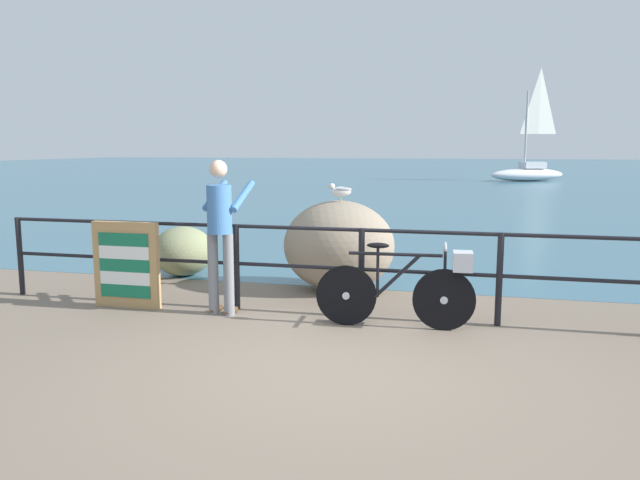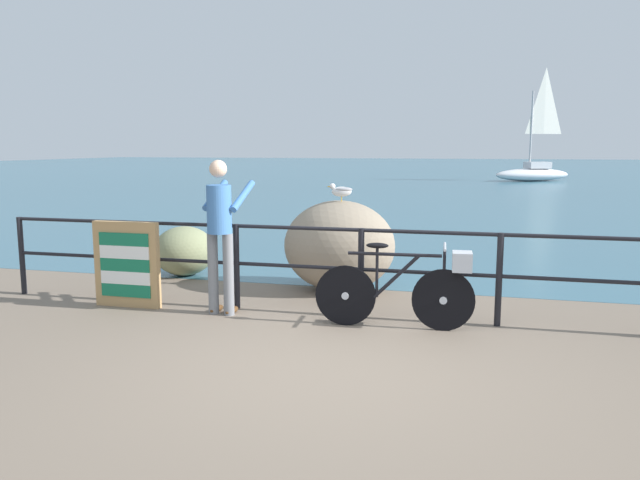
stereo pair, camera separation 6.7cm
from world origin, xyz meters
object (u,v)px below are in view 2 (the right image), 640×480
object	(u,v)px
breakwater_boulder_main	(339,246)
breakwater_boulder_left	(184,251)
sailboat	(534,168)
folded_deckchair_stack	(127,264)
bicycle	(408,286)
seagull	(341,191)
person_at_railing	(221,229)

from	to	relation	value
breakwater_boulder_main	breakwater_boulder_left	distance (m)	2.52
sailboat	folded_deckchair_stack	bearing A→B (deg)	48.85
folded_deckchair_stack	sailboat	bearing A→B (deg)	76.65
bicycle	seagull	world-z (taller)	seagull
bicycle	person_at_railing	bearing A→B (deg)	175.30
bicycle	breakwater_boulder_left	world-z (taller)	bicycle
breakwater_boulder_main	breakwater_boulder_left	world-z (taller)	breakwater_boulder_main
folded_deckchair_stack	breakwater_boulder_main	bearing A→B (deg)	32.52
folded_deckchair_stack	breakwater_boulder_left	distance (m)	1.88
person_at_railing	sailboat	distance (m)	30.34
seagull	breakwater_boulder_main	bearing A→B (deg)	-75.09
person_at_railing	breakwater_boulder_left	bearing A→B (deg)	42.94
folded_deckchair_stack	breakwater_boulder_left	size ratio (longest dim) A/B	1.12
bicycle	folded_deckchair_stack	distance (m)	3.39
breakwater_boulder_left	person_at_railing	bearing A→B (deg)	-53.12
bicycle	folded_deckchair_stack	bearing A→B (deg)	175.50
breakwater_boulder_main	sailboat	xyz separation A→B (m)	(4.76, 28.29, 0.10)
seagull	sailboat	bearing A→B (deg)	-110.06
breakwater_boulder_left	bicycle	bearing A→B (deg)	-28.72
breakwater_boulder_left	sailboat	xyz separation A→B (m)	(7.24, 27.88, 0.34)
bicycle	breakwater_boulder_main	distance (m)	1.90
bicycle	seagull	bearing A→B (deg)	122.59
person_at_railing	breakwater_boulder_main	distance (m)	1.87
folded_deckchair_stack	seagull	bearing A→B (deg)	30.39
seagull	person_at_railing	bearing A→B (deg)	41.10
bicycle	folded_deckchair_stack	world-z (taller)	folded_deckchair_stack
person_at_railing	folded_deckchair_stack	bearing A→B (deg)	94.91
bicycle	breakwater_boulder_left	bearing A→B (deg)	148.27
folded_deckchair_stack	sailboat	distance (m)	30.58
bicycle	breakwater_boulder_main	xyz separation A→B (m)	(-1.09, 1.55, 0.14)
bicycle	breakwater_boulder_left	xyz separation A→B (m)	(-3.57, 1.96, -0.09)
breakwater_boulder_main	bicycle	bearing A→B (deg)	-54.94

